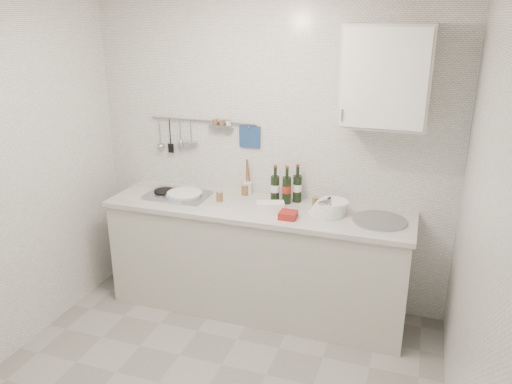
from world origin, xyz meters
TOP-DOWN VIEW (x-y plane):
  - back_wall at (0.00, 1.40)m, footprint 3.00×0.02m
  - wall_right at (1.50, 0.00)m, footprint 0.02×2.80m
  - counter at (0.01, 1.10)m, footprint 2.44×0.64m
  - wall_rail at (-0.60, 1.37)m, footprint 0.98×0.09m
  - wall_cabinet at (0.90, 1.22)m, footprint 0.60×0.38m
  - plate_stack_hob at (-0.64, 1.08)m, footprint 0.32×0.31m
  - plate_stack_sink at (0.57, 1.12)m, footprint 0.29×0.28m
  - wine_bottles at (0.19, 1.26)m, footprint 0.24×0.14m
  - butter_dish at (0.12, 1.06)m, footprint 0.24×0.17m
  - strawberry_punnet at (0.30, 0.94)m, footprint 0.13×0.13m
  - utensil_crock at (-0.17, 1.35)m, footprint 0.08×0.08m
  - jar_a at (-0.18, 1.33)m, footprint 0.07×0.07m
  - jar_b at (0.60, 1.27)m, footprint 0.06×0.06m
  - jar_c at (0.44, 1.26)m, footprint 0.07×0.07m
  - jar_d at (-0.33, 1.12)m, footprint 0.06×0.06m

SIDE VIEW (x-z plane):
  - counter at x=0.01m, z-range -0.05..0.92m
  - plate_stack_hob at x=-0.64m, z-range 0.92..0.97m
  - strawberry_punnet at x=0.30m, z-range 0.92..0.97m
  - butter_dish at x=0.12m, z-range 0.92..0.98m
  - jar_b at x=0.60m, z-range 0.92..1.00m
  - jar_c at x=0.44m, z-range 0.92..1.00m
  - jar_d at x=-0.33m, z-range 0.92..1.01m
  - jar_a at x=-0.18m, z-range 0.92..1.02m
  - plate_stack_sink at x=0.57m, z-range 0.91..1.03m
  - utensil_crock at x=-0.17m, z-range 0.84..1.15m
  - wine_bottles at x=0.19m, z-range 0.92..1.23m
  - back_wall at x=0.00m, z-range 0.00..2.50m
  - wall_right at x=1.50m, z-range 0.00..2.50m
  - wall_rail at x=-0.60m, z-range 1.26..1.60m
  - wall_cabinet at x=0.90m, z-range 1.60..2.30m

